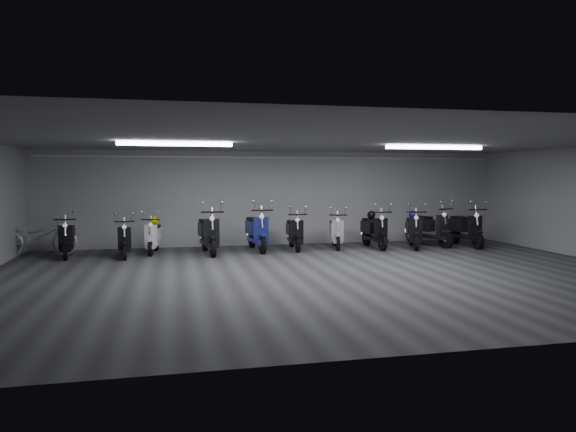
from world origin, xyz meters
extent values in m
cube|color=#393A3C|center=(0.00, 0.00, -0.01)|extent=(14.00, 10.00, 0.01)
cube|color=gray|center=(0.00, 0.00, 2.80)|extent=(14.00, 10.00, 0.01)
cube|color=#A5A5A8|center=(0.00, 5.00, 1.40)|extent=(14.00, 0.01, 2.80)
cube|color=#A5A5A8|center=(0.00, -5.00, 1.40)|extent=(14.00, 0.01, 2.80)
cube|color=white|center=(-3.00, 1.00, 2.74)|extent=(2.40, 0.18, 0.08)
cube|color=white|center=(3.00, 1.00, 2.74)|extent=(2.40, 0.18, 0.08)
cylinder|color=white|center=(0.00, 4.92, 2.62)|extent=(13.60, 0.05, 0.05)
imported|color=silver|center=(-6.50, 4.03, 0.63)|extent=(1.95, 0.73, 1.25)
sphere|color=#B5BF0B|center=(-3.58, 4.08, 0.86)|extent=(0.26, 0.26, 0.26)
sphere|color=black|center=(2.55, 3.82, 0.94)|extent=(0.24, 0.24, 0.24)
sphere|color=#220C8E|center=(3.76, 3.62, 0.94)|extent=(0.24, 0.24, 0.24)
camera|label=1|loc=(-3.07, -10.41, 2.04)|focal=32.59mm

